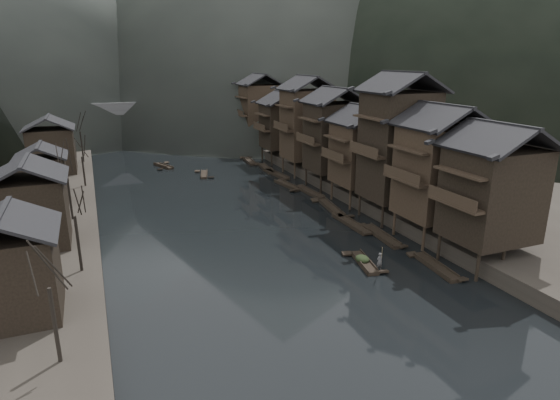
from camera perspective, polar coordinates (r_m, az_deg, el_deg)
water at (r=43.96m, az=-0.65°, el=-7.33°), size 300.00×300.00×0.00m
right_bank at (r=93.46m, az=10.48°, el=6.06°), size 40.00×200.00×1.80m
stilt_houses at (r=65.71m, az=7.28°, el=8.90°), size 9.00×67.60×16.93m
left_houses at (r=59.06m, az=-27.30°, el=2.90°), size 8.10×53.20×8.73m
bare_trees at (r=56.82m, az=-24.05°, el=3.65°), size 3.72×62.87×7.45m
moored_sampans at (r=71.97m, az=0.45°, el=2.55°), size 3.24×74.29×0.47m
midriver_boats at (r=92.39m, az=-13.17°, el=5.33°), size 14.52×40.77×0.44m
stone_bridge at (r=111.06m, az=-14.58°, el=9.69°), size 40.00×6.00×9.00m
hero_sampan at (r=43.71m, az=10.22°, el=-7.47°), size 2.10×5.38×0.44m
cargo_heap at (r=43.63m, az=10.03°, el=-6.67°), size 1.17×1.53×0.70m
boatman at (r=42.11m, az=12.06°, el=-7.01°), size 0.60×0.41×1.60m
bamboo_pole at (r=41.35m, az=12.48°, el=-4.01°), size 1.62×2.25×3.05m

